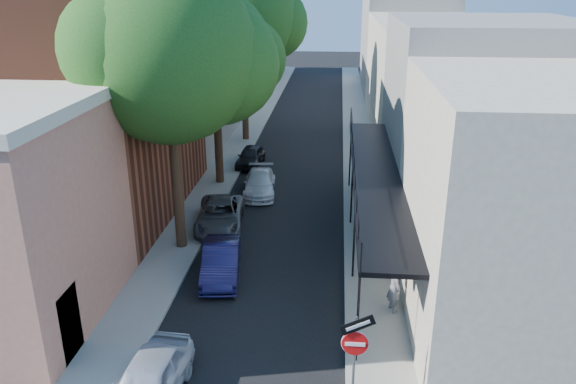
% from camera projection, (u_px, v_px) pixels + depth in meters
% --- Properties ---
extents(road_surface, '(6.00, 64.00, 0.01)m').
position_uv_depth(road_surface, '(303.00, 131.00, 41.93)').
color(road_surface, black).
rests_on(road_surface, ground).
extents(sidewalk_left, '(2.00, 64.00, 0.12)m').
position_uv_depth(sidewalk_left, '(250.00, 129.00, 42.24)').
color(sidewalk_left, gray).
rests_on(sidewalk_left, ground).
extents(sidewalk_right, '(2.00, 64.00, 0.12)m').
position_uv_depth(sidewalk_right, '(356.00, 131.00, 41.57)').
color(sidewalk_right, gray).
rests_on(sidewalk_right, ground).
extents(buildings_left, '(10.10, 59.10, 12.00)m').
position_uv_depth(buildings_left, '(171.00, 65.00, 39.80)').
color(buildings_left, tan).
rests_on(buildings_left, ground).
extents(buildings_right, '(9.80, 55.00, 10.00)m').
position_uv_depth(buildings_right, '(431.00, 74.00, 39.14)').
color(buildings_right, beige).
rests_on(buildings_right, ground).
extents(sign_post, '(0.89, 0.17, 2.99)m').
position_uv_depth(sign_post, '(355.00, 347.00, 13.90)').
color(sign_post, '#595B60').
rests_on(sign_post, ground).
extents(oak_near, '(7.48, 6.80, 11.42)m').
position_uv_depth(oak_near, '(181.00, 56.00, 21.03)').
color(oak_near, '#352215').
rests_on(oak_near, ground).
extents(oak_mid, '(6.60, 6.00, 10.20)m').
position_uv_depth(oak_mid, '(223.00, 53.00, 28.75)').
color(oak_mid, '#352215').
rests_on(oak_mid, ground).
extents(oak_far, '(7.70, 7.00, 11.90)m').
position_uv_depth(oak_far, '(250.00, 18.00, 36.73)').
color(oak_far, '#352215').
rests_on(oak_far, ground).
extents(parked_car_a, '(1.83, 3.93, 1.30)m').
position_uv_depth(parked_car_a, '(148.00, 382.00, 14.76)').
color(parked_car_a, silver).
rests_on(parked_car_a, ground).
extents(parked_car_b, '(1.83, 3.97, 1.26)m').
position_uv_depth(parked_car_b, '(221.00, 261.00, 21.15)').
color(parked_car_b, '#16143E').
rests_on(parked_car_b, ground).
extents(parked_car_c, '(2.53, 4.60, 1.22)m').
position_uv_depth(parked_car_c, '(220.00, 215.00, 25.34)').
color(parked_car_c, '#52555A').
rests_on(parked_car_c, ground).
extents(parked_car_d, '(1.94, 4.05, 1.14)m').
position_uv_depth(parked_car_d, '(260.00, 183.00, 29.40)').
color(parked_car_d, white).
rests_on(parked_car_d, ground).
extents(parked_car_e, '(1.61, 3.51, 1.17)m').
position_uv_depth(parked_car_e, '(251.00, 156.00, 33.89)').
color(parked_car_e, black).
rests_on(parked_car_e, ground).
extents(pedestrian, '(0.64, 0.77, 1.79)m').
position_uv_depth(pedestrian, '(394.00, 287.00, 18.63)').
color(pedestrian, slate).
rests_on(pedestrian, sidewalk_right).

